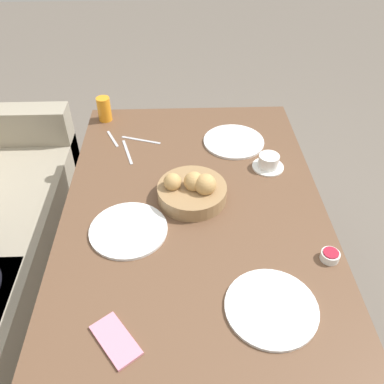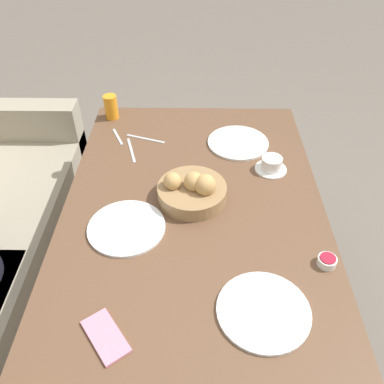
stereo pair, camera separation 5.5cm
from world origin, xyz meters
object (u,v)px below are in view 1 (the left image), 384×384
at_px(bread_basket, 192,190).
at_px(juice_glass, 104,109).
at_px(cell_phone, 116,340).
at_px(fork_silver, 141,140).
at_px(plate_near_right, 234,141).
at_px(jam_bowl_berry, 330,256).
at_px(spoon_coffee, 113,139).
at_px(knife_silver, 127,152).
at_px(plate_far_center, 128,230).
at_px(coffee_cup, 269,162).
at_px(plate_near_left, 271,308).

height_order(bread_basket, juice_glass, bread_basket).
xyz_separation_m(juice_glass, cell_phone, (-1.10, -0.16, -0.05)).
bearing_deg(fork_silver, cell_phone, 179.34).
xyz_separation_m(plate_near_right, jam_bowl_berry, (-0.64, -0.22, 0.01)).
relative_size(bread_basket, fork_silver, 1.44).
xyz_separation_m(jam_bowl_berry, spoon_coffee, (0.69, 0.74, -0.01)).
bearing_deg(knife_silver, plate_near_right, -82.83).
distance_m(bread_basket, fork_silver, 0.44).
xyz_separation_m(plate_far_center, coffee_cup, (0.32, -0.52, 0.02)).
bearing_deg(coffee_cup, plate_near_left, 170.74).
bearing_deg(juice_glass, spoon_coffee, -163.21).
relative_size(plate_far_center, spoon_coffee, 2.07).
relative_size(plate_near_left, juice_glass, 2.35).
bearing_deg(plate_near_left, knife_silver, 31.18).
height_order(plate_near_left, jam_bowl_berry, jam_bowl_berry).
bearing_deg(plate_far_center, jam_bowl_berry, -102.70).
relative_size(plate_far_center, knife_silver, 1.50).
bearing_deg(juice_glass, plate_near_right, -110.00).
relative_size(plate_far_center, coffee_cup, 2.09).
bearing_deg(cell_phone, jam_bowl_berry, -68.43).
height_order(knife_silver, spoon_coffee, same).
bearing_deg(plate_near_right, plate_near_left, -179.21).
bearing_deg(plate_near_left, plate_far_center, 53.40).
relative_size(plate_far_center, juice_glass, 2.35).
bearing_deg(coffee_cup, knife_silver, 77.67).
relative_size(juice_glass, coffee_cup, 0.89).
distance_m(jam_bowl_berry, cell_phone, 0.68).
height_order(bread_basket, coffee_cup, bread_basket).
xyz_separation_m(plate_far_center, juice_glass, (0.71, 0.16, 0.05)).
height_order(fork_silver, spoon_coffee, same).
xyz_separation_m(coffee_cup, cell_phone, (-0.71, 0.52, -0.02)).
bearing_deg(plate_far_center, spoon_coffee, 11.69).
relative_size(bread_basket, knife_silver, 1.43).
bearing_deg(coffee_cup, plate_far_center, 121.98).
bearing_deg(fork_silver, plate_near_right, -94.29).
bearing_deg(juice_glass, plate_far_center, -167.13).
height_order(plate_near_left, spoon_coffee, plate_near_left).
distance_m(fork_silver, spoon_coffee, 0.12).
relative_size(coffee_cup, spoon_coffee, 0.99).
xyz_separation_m(plate_far_center, cell_phone, (-0.39, 0.00, -0.00)).
relative_size(jam_bowl_berry, cell_phone, 0.35).
bearing_deg(fork_silver, juice_glass, 44.15).
xyz_separation_m(plate_near_right, coffee_cup, (-0.18, -0.11, 0.02)).
height_order(plate_near_left, knife_silver, plate_near_left).
bearing_deg(knife_silver, coffee_cup, -102.33).
height_order(coffee_cup, spoon_coffee, coffee_cup).
relative_size(coffee_cup, knife_silver, 0.72).
distance_m(plate_near_right, spoon_coffee, 0.52).
bearing_deg(juice_glass, jam_bowl_berry, -137.17).
height_order(plate_near_right, juice_glass, juice_glass).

